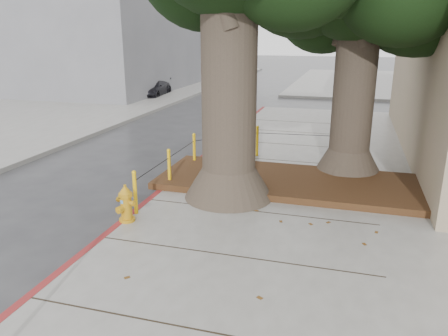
# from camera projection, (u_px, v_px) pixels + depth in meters

# --- Properties ---
(ground) EXTENTS (140.00, 140.00, 0.00)m
(ground) POSITION_uv_depth(u_px,v_px,m) (204.00, 259.00, 7.62)
(ground) COLOR #28282B
(ground) RESTS_ON ground
(sidewalk_far) EXTENTS (16.00, 20.00, 0.15)m
(sidewalk_far) POSITION_uv_depth(u_px,v_px,m) (403.00, 83.00, 33.51)
(sidewalk_far) COLOR slate
(sidewalk_far) RESTS_ON ground
(curb_red) EXTENTS (0.14, 26.00, 0.16)m
(curb_red) POSITION_uv_depth(u_px,v_px,m) (158.00, 195.00, 10.42)
(curb_red) COLOR maroon
(curb_red) RESTS_ON ground
(planter_bed) EXTENTS (6.40, 2.60, 0.16)m
(planter_bed) POSITION_uv_depth(u_px,v_px,m) (288.00, 181.00, 10.89)
(planter_bed) COLOR black
(planter_bed) RESTS_ON sidewalk_main
(bollard_ring) EXTENTS (3.79, 5.39, 0.95)m
(bollard_ring) POSITION_uv_depth(u_px,v_px,m) (225.00, 155.00, 11.67)
(bollard_ring) COLOR yellow
(bollard_ring) RESTS_ON sidewalk_main
(fire_hydrant) EXTENTS (0.41, 0.40, 0.77)m
(fire_hydrant) POSITION_uv_depth(u_px,v_px,m) (126.00, 203.00, 8.70)
(fire_hydrant) COLOR orange
(fire_hydrant) RESTS_ON sidewalk_main
(car_silver) EXTENTS (3.42, 1.42, 1.16)m
(car_silver) POSITION_uv_depth(u_px,v_px,m) (441.00, 97.00, 22.61)
(car_silver) COLOR #B1B2B7
(car_silver) RESTS_ON ground
(car_dark) EXTENTS (1.82, 3.81, 1.07)m
(car_dark) POSITION_uv_depth(u_px,v_px,m) (153.00, 88.00, 26.67)
(car_dark) COLOR black
(car_dark) RESTS_ON ground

